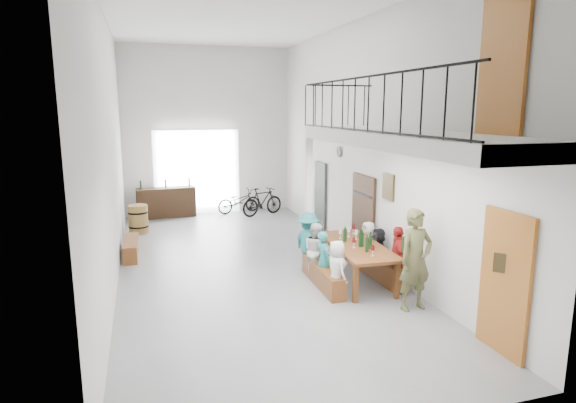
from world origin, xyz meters
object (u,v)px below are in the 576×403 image
object	(u,v)px
oak_barrel	(138,219)
bicycle_near	(239,201)
host_standing	(415,260)
side_bench	(131,248)
serving_counter	(166,202)
tasting_table	(356,248)
bench_inner	(323,275)

from	to	relation	value
oak_barrel	bicycle_near	bearing A→B (deg)	29.46
oak_barrel	host_standing	xyz separation A→B (m)	(4.67, -6.93, 0.50)
host_standing	bicycle_near	size ratio (longest dim) A/B	1.18
side_bench	bicycle_near	world-z (taller)	bicycle_near
serving_counter	bicycle_near	distance (m)	2.39
host_standing	bicycle_near	bearing A→B (deg)	92.09
host_standing	oak_barrel	bearing A→B (deg)	116.98
tasting_table	bicycle_near	bearing A→B (deg)	100.88
bench_inner	tasting_table	bearing A→B (deg)	2.97
bicycle_near	host_standing	bearing A→B (deg)	175.90
tasting_table	host_standing	bearing A→B (deg)	-72.05
tasting_table	serving_counter	world-z (taller)	serving_counter
bench_inner	side_bench	size ratio (longest dim) A/B	1.26
bicycle_near	serving_counter	bearing A→B (deg)	75.64
serving_counter	side_bench	bearing A→B (deg)	-108.63
tasting_table	bench_inner	world-z (taller)	tasting_table
oak_barrel	serving_counter	distance (m)	2.09
tasting_table	bicycle_near	size ratio (longest dim) A/B	1.59
tasting_table	serving_counter	xyz separation A→B (m)	(-3.38, 7.28, -0.22)
side_bench	host_standing	bearing A→B (deg)	-44.10
oak_barrel	serving_counter	bearing A→B (deg)	65.07
side_bench	tasting_table	bearing A→B (deg)	-35.37
side_bench	host_standing	distance (m)	6.76
side_bench	oak_barrel	bearing A→B (deg)	85.83
bench_inner	serving_counter	world-z (taller)	serving_counter
side_bench	host_standing	size ratio (longest dim) A/B	0.81
bench_inner	host_standing	xyz separation A→B (m)	(1.13, -1.53, 0.69)
host_standing	bicycle_near	distance (m)	8.90
serving_counter	oak_barrel	bearing A→B (deg)	-119.41
oak_barrel	host_standing	bearing A→B (deg)	-56.05
tasting_table	side_bench	bearing A→B (deg)	147.71
bench_inner	serving_counter	distance (m)	7.77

